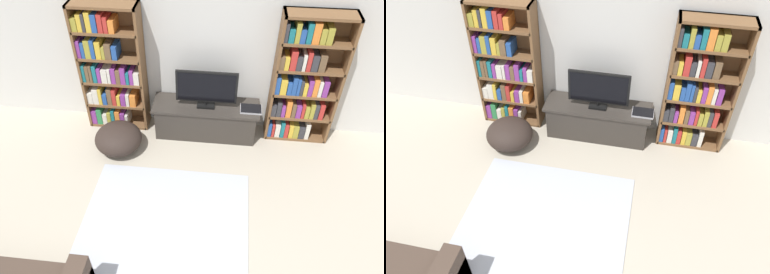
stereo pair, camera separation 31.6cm
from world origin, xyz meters
The scene contains 8 objects.
wall_back centered at (0.00, 4.23, 1.30)m, with size 8.80×0.06×2.60m.
bookshelf_left centered at (-1.20, 4.05, 0.90)m, with size 0.87×0.30×1.85m.
bookshelf_right centered at (1.39, 4.05, 0.90)m, with size 0.87×0.30×1.85m.
tv_stand centered at (0.14, 3.93, 0.25)m, with size 1.48×0.48×0.50m.
television centered at (0.14, 3.91, 0.79)m, with size 0.83×0.16×0.54m.
laptop centered at (0.75, 3.89, 0.52)m, with size 0.29×0.21×0.03m.
area_rug centered at (-0.19, 2.13, 0.01)m, with size 1.91×1.97×0.02m.
beanbag_ottoman centered at (-1.02, 3.46, 0.19)m, with size 0.64×0.64×0.38m, color #2D231E.
Camera 1 is at (0.41, -0.22, 3.64)m, focal length 35.00 mm.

